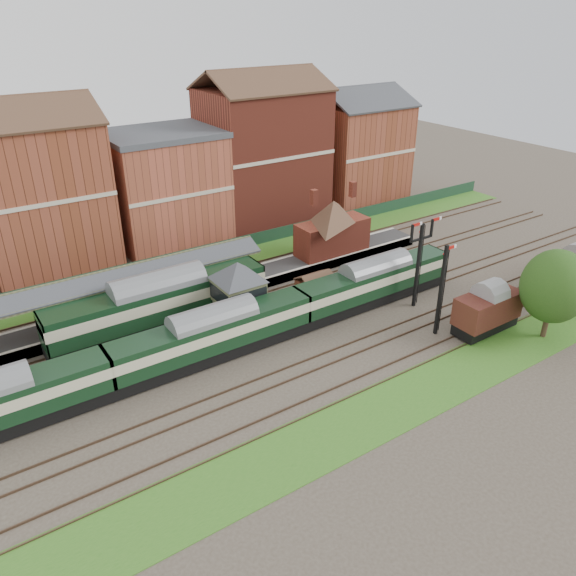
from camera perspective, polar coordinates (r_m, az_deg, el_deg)
ground at (r=47.52m, az=0.21°, el=-4.48°), size 160.00×160.00×0.00m
grass_back at (r=59.89m, az=-8.42°, el=2.22°), size 90.00×4.50×0.06m
grass_front at (r=39.95m, az=10.14°, el=-11.83°), size 90.00×5.00×0.06m
fence at (r=61.27m, az=-9.30°, el=3.47°), size 90.00×0.12×1.50m
platform at (r=52.73m, az=-10.29°, el=-0.95°), size 55.00×3.40×1.00m
signal_box at (r=47.03m, az=-5.03°, el=-0.49°), size 5.40×5.40×6.00m
brick_hut at (r=51.79m, az=2.78°, el=-0.18°), size 3.20×2.64×2.94m
station_building at (r=59.32m, az=4.56°, el=6.30°), size 8.10×8.10×5.90m
canopy at (r=49.20m, az=-17.01°, el=1.46°), size 26.00×3.89×4.08m
semaphore_bracket at (r=50.83m, az=13.16°, el=2.85°), size 3.60×0.25×8.18m
semaphore_siding at (r=46.98m, az=15.31°, el=-0.12°), size 1.23×0.25×8.00m
town_backdrop at (r=65.23m, az=-12.55°, el=10.48°), size 69.00×10.00×16.00m
dmu_train at (r=43.38m, az=-7.54°, el=-4.65°), size 49.12×2.59×3.77m
platform_railcar at (r=47.91m, az=-12.91°, el=-1.46°), size 18.87×2.97×4.35m
goods_van_a at (r=49.54m, az=19.59°, el=-2.08°), size 5.92×2.56×3.59m
goods_van_b at (r=59.62m, az=27.25°, el=1.55°), size 6.46×2.80×3.92m
tree_far at (r=49.40m, az=25.46°, el=0.14°), size 5.30×5.30×7.73m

